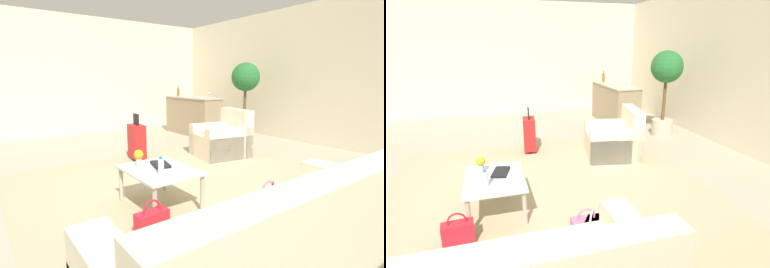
{
  "view_description": "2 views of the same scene",
  "coord_description": "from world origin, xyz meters",
  "views": [
    {
      "loc": [
        3.26,
        -2.17,
        1.46
      ],
      "look_at": [
        0.12,
        0.17,
        0.74
      ],
      "focal_mm": 28.0,
      "sensor_mm": 36.0,
      "label": 1
    },
    {
      "loc": [
        3.85,
        -0.49,
        2.02
      ],
      "look_at": [
        0.89,
        0.41,
        1.07
      ],
      "focal_mm": 28.0,
      "sensor_mm": 36.0,
      "label": 2
    }
  ],
  "objects": [
    {
      "name": "ground_plane",
      "position": [
        0.0,
        0.0,
        0.0
      ],
      "size": [
        12.0,
        12.0,
        0.0
      ],
      "primitive_type": "plane",
      "color": "#A89E89"
    },
    {
      "name": "wall_back",
      "position": [
        0.0,
        4.06,
        1.55
      ],
      "size": [
        10.24,
        0.12,
        3.1
      ],
      "primitive_type": "cube",
      "color": "beige",
      "rests_on": "ground"
    },
    {
      "name": "armchair",
      "position": [
        -0.89,
        1.67,
        0.3
      ],
      "size": [
        1.02,
        1.07,
        0.89
      ],
      "color": "beige",
      "rests_on": "ground"
    },
    {
      "name": "coffee_table_book",
      "position": [
        0.28,
        -0.42,
        0.46
      ],
      "size": [
        0.34,
        0.25,
        0.03
      ],
      "primitive_type": "cube",
      "rotation": [
        0.0,
        0.0,
        -0.26
      ],
      "color": "black",
      "rests_on": "coffee_table"
    },
    {
      "name": "couch",
      "position": [
        2.2,
        -0.6,
        0.31
      ],
      "size": [
        0.97,
        2.46,
        0.94
      ],
      "color": "beige",
      "rests_on": "ground"
    },
    {
      "name": "bar_console",
      "position": [
        -3.1,
        2.6,
        0.51
      ],
      "size": [
        1.77,
        0.64,
        0.99
      ],
      "color": "#937F60",
      "rests_on": "ground"
    },
    {
      "name": "wine_glass_left_of_centre",
      "position": [
        -2.49,
        2.63,
        1.1
      ],
      "size": [
        0.08,
        0.08,
        0.15
      ],
      "color": "silver",
      "rests_on": "bar_console"
    },
    {
      "name": "handbag_white",
      "position": [
        1.29,
        0.44,
        0.13
      ],
      "size": [
        0.34,
        0.29,
        0.36
      ],
      "color": "white",
      "rests_on": "ground"
    },
    {
      "name": "wine_glass_leftmost",
      "position": [
        -3.71,
        2.59,
        1.1
      ],
      "size": [
        0.08,
        0.08,
        0.15
      ],
      "color": "silver",
      "rests_on": "bar_console"
    },
    {
      "name": "wall_left",
      "position": [
        -5.06,
        0.0,
        1.55
      ],
      "size": [
        0.12,
        8.0,
        3.1
      ],
      "primitive_type": "cube",
      "color": "beige",
      "rests_on": "ground"
    },
    {
      "name": "flower_vase",
      "position": [
        0.18,
        -0.65,
        0.57
      ],
      "size": [
        0.11,
        0.11,
        0.21
      ],
      "color": "#B2B7BC",
      "rests_on": "coffee_table"
    },
    {
      "name": "water_bottle",
      "position": [
        0.6,
        -0.6,
        0.54
      ],
      "size": [
        0.06,
        0.06,
        0.2
      ],
      "color": "silver",
      "rests_on": "coffee_table"
    },
    {
      "name": "wine_bottle_amber",
      "position": [
        -3.62,
        2.48,
        1.11
      ],
      "size": [
        0.07,
        0.07,
        0.3
      ],
      "color": "brown",
      "rests_on": "bar_console"
    },
    {
      "name": "handbag_red",
      "position": [
        0.94,
        -0.91,
        0.13
      ],
      "size": [
        0.17,
        0.33,
        0.36
      ],
      "color": "red",
      "rests_on": "ground"
    },
    {
      "name": "area_rug",
      "position": [
        0.6,
        0.2,
        0.0
      ],
      "size": [
        5.2,
        4.4,
        0.01
      ],
      "primitive_type": "cube",
      "color": "tan",
      "rests_on": "ground"
    },
    {
      "name": "coffee_table",
      "position": [
        0.4,
        -0.5,
        0.39
      ],
      "size": [
        0.92,
        0.7,
        0.45
      ],
      "color": "silver",
      "rests_on": "ground"
    },
    {
      "name": "suitcase_red",
      "position": [
        -1.6,
        0.2,
        0.36
      ],
      "size": [
        0.42,
        0.26,
        0.85
      ],
      "color": "red",
      "rests_on": "ground"
    },
    {
      "name": "potted_ficus",
      "position": [
        -1.8,
        3.2,
        1.25
      ],
      "size": [
        0.68,
        0.68,
        1.85
      ],
      "color": "#BCB299",
      "rests_on": "ground"
    },
    {
      "name": "handbag_pink",
      "position": [
        1.25,
        0.39,
        0.13
      ],
      "size": [
        0.15,
        0.32,
        0.36
      ],
      "color": "pink",
      "rests_on": "ground"
    }
  ]
}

